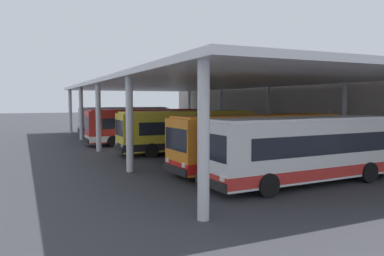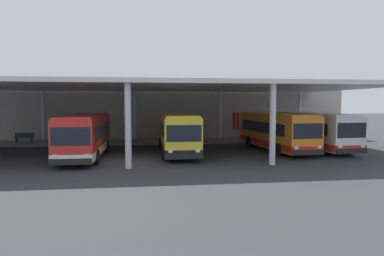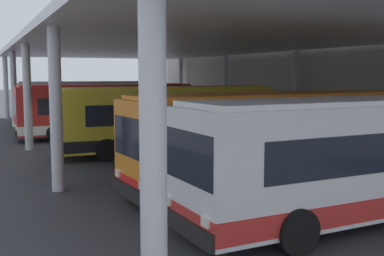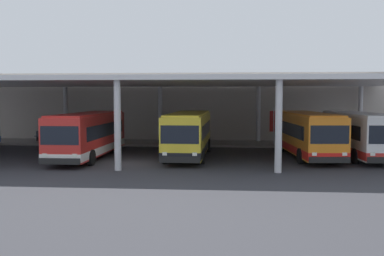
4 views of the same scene
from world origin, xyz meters
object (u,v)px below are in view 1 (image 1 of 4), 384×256
(bus_nearest_bay, at_px, (124,120))
(bench_waiting, at_px, (203,128))
(bus_departing, at_px, (307,149))
(banner_sign, at_px, (329,130))
(bus_second_bay, at_px, (145,126))
(bus_far_bay, at_px, (259,142))
(bus_middle_bay, at_px, (187,131))

(bus_nearest_bay, bearing_deg, bench_waiting, 64.75)
(bus_departing, bearing_deg, banner_sign, 128.63)
(bus_departing, height_order, banner_sign, banner_sign)
(bus_nearest_bay, bearing_deg, banner_sign, 17.10)
(bus_second_bay, relative_size, bus_far_bay, 0.99)
(bus_middle_bay, bearing_deg, bus_far_bay, 4.66)
(bus_far_bay, distance_m, banner_sign, 6.99)
(bus_nearest_bay, distance_m, banner_sign, 26.25)
(bench_waiting, bearing_deg, bus_far_bay, -18.67)
(bus_middle_bay, relative_size, bus_departing, 0.99)
(bus_nearest_bay, distance_m, bus_far_bay, 26.74)
(bus_far_bay, relative_size, bench_waiting, 5.94)
(bus_middle_bay, relative_size, banner_sign, 3.30)
(bus_nearest_bay, bearing_deg, bus_middle_bay, 0.77)
(bus_far_bay, height_order, banner_sign, banner_sign)
(bus_middle_bay, xyz_separation_m, bench_waiting, (-14.26, 8.35, -0.99))
(bus_second_bay, bearing_deg, bench_waiting, 127.62)
(bus_far_bay, height_order, bench_waiting, bus_far_bay)
(bus_nearest_bay, xyz_separation_m, bus_middle_bay, (18.31, 0.25, 0.00))
(bus_departing, height_order, bench_waiting, bus_departing)
(bus_nearest_bay, xyz_separation_m, bus_far_bay, (26.72, 0.93, 0.00))
(bus_nearest_bay, height_order, bus_far_bay, same)
(bus_far_bay, relative_size, banner_sign, 3.34)
(bus_departing, relative_size, banner_sign, 3.32)
(bus_departing, bearing_deg, bus_nearest_bay, -177.84)
(bus_middle_bay, height_order, bus_departing, same)
(bus_nearest_bay, relative_size, bus_second_bay, 1.01)
(bus_nearest_bay, bearing_deg, bus_departing, 2.16)
(bus_nearest_bay, height_order, bench_waiting, bus_nearest_bay)
(bus_second_bay, height_order, bench_waiting, bus_second_bay)
(bus_second_bay, bearing_deg, bus_far_bay, 6.85)
(bus_middle_bay, xyz_separation_m, bus_departing, (12.02, 0.90, 0.00))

